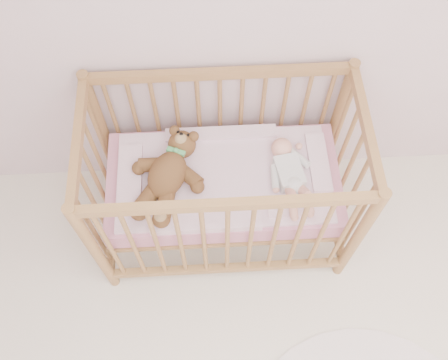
{
  "coord_description": "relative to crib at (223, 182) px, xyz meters",
  "views": [
    {
      "loc": [
        -0.32,
        0.36,
        2.83
      ],
      "look_at": [
        -0.26,
        1.55,
        0.62
      ],
      "focal_mm": 40.0,
      "sensor_mm": 36.0,
      "label": 1
    }
  ],
  "objects": [
    {
      "name": "wall_back",
      "position": [
        0.26,
        0.4,
        0.85
      ],
      "size": [
        4.0,
        0.02,
        2.7
      ],
      "primitive_type": "cube",
      "color": "silver",
      "rests_on": "floor"
    },
    {
      "name": "blanket",
      "position": [
        0.0,
        0.0,
        0.06
      ],
      "size": [
        1.1,
        0.58,
        0.06
      ],
      "primitive_type": null,
      "color": "#FAACCD",
      "rests_on": "mattress"
    },
    {
      "name": "mattress",
      "position": [
        0.0,
        0.0,
        -0.01
      ],
      "size": [
        1.22,
        0.62,
        0.13
      ],
      "primitive_type": "cube",
      "color": "pink",
      "rests_on": "crib"
    },
    {
      "name": "baby",
      "position": [
        0.33,
        -0.02,
        0.14
      ],
      "size": [
        0.31,
        0.52,
        0.12
      ],
      "primitive_type": null,
      "rotation": [
        0.0,
        0.0,
        0.17
      ],
      "color": "silver",
      "rests_on": "blanket"
    },
    {
      "name": "teddy_bear",
      "position": [
        -0.28,
        -0.02,
        0.15
      ],
      "size": [
        0.59,
        0.69,
        0.16
      ],
      "primitive_type": null,
      "rotation": [
        0.0,
        0.0,
        -0.39
      ],
      "color": "brown",
      "rests_on": "blanket"
    },
    {
      "name": "crib",
      "position": [
        0.0,
        0.0,
        0.0
      ],
      "size": [
        1.36,
        0.76,
        1.0
      ],
      "primitive_type": null,
      "color": "#A37545",
      "rests_on": "floor"
    }
  ]
}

